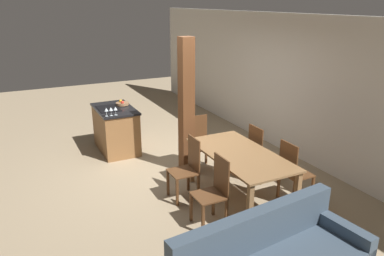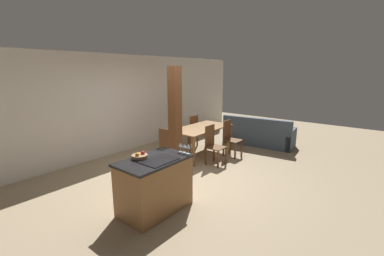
# 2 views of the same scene
# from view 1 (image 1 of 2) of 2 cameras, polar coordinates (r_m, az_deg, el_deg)

# --- Properties ---
(ground_plane) EXTENTS (16.00, 16.00, 0.00)m
(ground_plane) POSITION_cam_1_polar(r_m,az_deg,el_deg) (6.88, -3.74, -6.29)
(ground_plane) COLOR #9E896B
(wall_back) EXTENTS (11.20, 0.08, 2.70)m
(wall_back) POSITION_cam_1_polar(r_m,az_deg,el_deg) (7.72, 13.76, 6.61)
(wall_back) COLOR silver
(wall_back) RESTS_ON ground_plane
(kitchen_island) EXTENTS (1.18, 0.72, 0.90)m
(kitchen_island) POSITION_cam_1_polar(r_m,az_deg,el_deg) (7.72, -11.52, -0.17)
(kitchen_island) COLOR olive
(kitchen_island) RESTS_ON ground_plane
(fruit_bowl) EXTENTS (0.26, 0.26, 0.10)m
(fruit_bowl) POSITION_cam_1_polar(r_m,az_deg,el_deg) (7.74, -10.59, 3.70)
(fruit_bowl) COLOR #99704C
(fruit_bowl) RESTS_ON kitchen_island
(wine_glass_near) EXTENTS (0.07, 0.07, 0.16)m
(wine_glass_near) POSITION_cam_1_polar(r_m,az_deg,el_deg) (7.01, -12.94, 2.71)
(wine_glass_near) COLOR silver
(wine_glass_near) RESTS_ON kitchen_island
(wine_glass_middle) EXTENTS (0.07, 0.07, 0.16)m
(wine_glass_middle) POSITION_cam_1_polar(r_m,az_deg,el_deg) (7.03, -12.26, 2.80)
(wine_glass_middle) COLOR silver
(wine_glass_middle) RESTS_ON kitchen_island
(wine_glass_far) EXTENTS (0.07, 0.07, 0.16)m
(wine_glass_far) POSITION_cam_1_polar(r_m,az_deg,el_deg) (7.05, -11.60, 2.90)
(wine_glass_far) COLOR silver
(wine_glass_far) RESTS_ON kitchen_island
(dining_table) EXTENTS (1.82, 0.92, 0.76)m
(dining_table) POSITION_cam_1_polar(r_m,az_deg,el_deg) (5.67, 7.33, -4.75)
(dining_table) COLOR olive
(dining_table) RESTS_ON ground_plane
(dining_chair_near_left) EXTENTS (0.40, 0.40, 0.97)m
(dining_chair_near_left) POSITION_cam_1_polar(r_m,az_deg,el_deg) (5.75, -0.68, -6.03)
(dining_chair_near_left) COLOR brown
(dining_chair_near_left) RESTS_ON ground_plane
(dining_chair_near_right) EXTENTS (0.40, 0.40, 0.97)m
(dining_chair_near_right) POSITION_cam_1_polar(r_m,az_deg,el_deg) (5.10, 3.36, -9.49)
(dining_chair_near_right) COLOR brown
(dining_chair_near_right) RESTS_ON ground_plane
(dining_chair_far_left) EXTENTS (0.40, 0.40, 0.97)m
(dining_chair_far_left) POSITION_cam_1_polar(r_m,az_deg,el_deg) (6.40, 10.34, -3.66)
(dining_chair_far_left) COLOR brown
(dining_chair_far_left) RESTS_ON ground_plane
(dining_chair_far_right) EXTENTS (0.40, 0.40, 0.97)m
(dining_chair_far_right) POSITION_cam_1_polar(r_m,az_deg,el_deg) (5.83, 15.11, -6.36)
(dining_chair_far_right) COLOR brown
(dining_chair_far_right) RESTS_ON ground_plane
(dining_chair_head_end) EXTENTS (0.40, 0.40, 0.97)m
(dining_chair_head_end) POSITION_cam_1_polar(r_m,az_deg,el_deg) (6.75, 1.26, -2.13)
(dining_chair_head_end) COLOR brown
(dining_chair_head_end) RESTS_ON ground_plane
(timber_post) EXTENTS (0.22, 0.22, 2.36)m
(timber_post) POSITION_cam_1_polar(r_m,az_deg,el_deg) (6.46, -0.87, 3.27)
(timber_post) COLOR brown
(timber_post) RESTS_ON ground_plane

